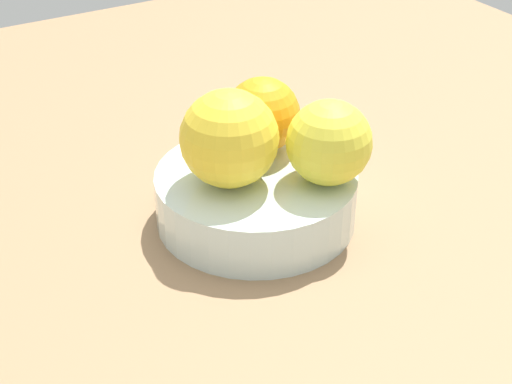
{
  "coord_description": "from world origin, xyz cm",
  "views": [
    {
      "loc": [
        27.29,
        46.16,
        36.63
      ],
      "look_at": [
        0.0,
        0.0,
        2.62
      ],
      "focal_mm": 54.96,
      "sensor_mm": 36.0,
      "label": 1
    }
  ],
  "objects_px": {
    "orange_in_bowl_1": "(329,143)",
    "orange_in_bowl_0": "(232,141)",
    "orange_in_bowl_2": "(263,114)",
    "fruit_bowl": "(256,198)"
  },
  "relations": [
    {
      "from": "orange_in_bowl_1",
      "to": "orange_in_bowl_0",
      "type": "bearing_deg",
      "value": -25.85
    },
    {
      "from": "orange_in_bowl_0",
      "to": "orange_in_bowl_2",
      "type": "height_order",
      "value": "orange_in_bowl_0"
    },
    {
      "from": "orange_in_bowl_0",
      "to": "orange_in_bowl_1",
      "type": "relative_size",
      "value": 1.14
    },
    {
      "from": "orange_in_bowl_0",
      "to": "orange_in_bowl_1",
      "type": "height_order",
      "value": "orange_in_bowl_0"
    },
    {
      "from": "orange_in_bowl_0",
      "to": "orange_in_bowl_1",
      "type": "xyz_separation_m",
      "value": [
        -0.07,
        0.03,
        -0.0
      ]
    },
    {
      "from": "fruit_bowl",
      "to": "orange_in_bowl_0",
      "type": "bearing_deg",
      "value": 10.73
    },
    {
      "from": "orange_in_bowl_1",
      "to": "orange_in_bowl_2",
      "type": "xyz_separation_m",
      "value": [
        0.02,
        -0.07,
        -0.0
      ]
    },
    {
      "from": "orange_in_bowl_2",
      "to": "orange_in_bowl_1",
      "type": "bearing_deg",
      "value": 103.5
    },
    {
      "from": "fruit_bowl",
      "to": "orange_in_bowl_2",
      "type": "xyz_separation_m",
      "value": [
        -0.03,
        -0.03,
        0.05
      ]
    },
    {
      "from": "fruit_bowl",
      "to": "orange_in_bowl_2",
      "type": "bearing_deg",
      "value": -127.81
    }
  ]
}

